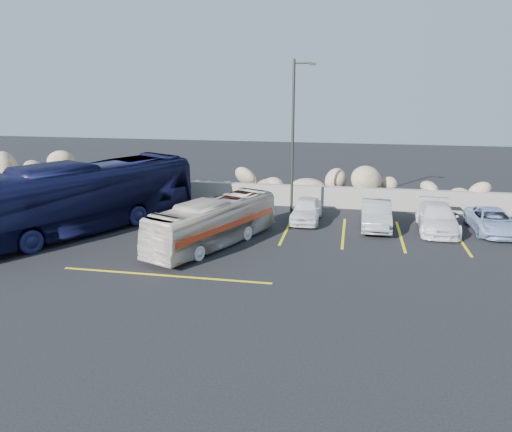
% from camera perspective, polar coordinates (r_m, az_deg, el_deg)
% --- Properties ---
extents(ground, '(90.00, 90.00, 0.00)m').
position_cam_1_polar(ground, '(18.19, -7.67, -7.21)').
color(ground, black).
rests_on(ground, ground).
extents(seawall, '(60.00, 0.40, 1.20)m').
position_cam_1_polar(seawall, '(29.15, -0.19, 2.55)').
color(seawall, gray).
rests_on(seawall, ground).
extents(riprap_pile, '(54.00, 2.80, 2.60)m').
position_cam_1_polar(riprap_pile, '(30.17, 0.25, 4.32)').
color(riprap_pile, '#9D8467').
rests_on(riprap_pile, ground).
extents(parking_lines, '(18.16, 9.36, 0.01)m').
position_cam_1_polar(parking_lines, '(22.56, 8.22, -2.83)').
color(parking_lines, yellow).
rests_on(parking_lines, ground).
extents(lamppost, '(1.14, 0.18, 8.00)m').
position_cam_1_polar(lamppost, '(25.74, 4.35, 9.21)').
color(lamppost, '#2E2B29').
rests_on(lamppost, ground).
extents(vintage_bus, '(4.41, 7.37, 2.03)m').
position_cam_1_polar(vintage_bus, '(21.56, -4.86, -0.77)').
color(vintage_bus, silver).
rests_on(vintage_bus, ground).
extents(tour_coach, '(8.03, 11.77, 3.30)m').
position_cam_1_polar(tour_coach, '(24.76, -19.52, 1.98)').
color(tour_coach, '#0F1133').
rests_on(tour_coach, ground).
extents(car_a, '(1.47, 3.60, 1.22)m').
position_cam_1_polar(car_a, '(25.51, 5.77, 0.73)').
color(car_a, white).
rests_on(car_a, ground).
extents(car_b, '(1.40, 3.97, 1.31)m').
position_cam_1_polar(car_b, '(24.91, 13.56, 0.14)').
color(car_b, '#A0A1A5').
rests_on(car_b, ground).
extents(car_c, '(1.91, 4.39, 1.26)m').
position_cam_1_polar(car_c, '(25.26, 20.02, -0.21)').
color(car_c, white).
rests_on(car_c, ground).
extents(car_d, '(1.98, 4.06, 1.11)m').
position_cam_1_polar(car_d, '(25.98, 25.40, -0.52)').
color(car_d, '#91A6CD').
rests_on(car_d, ground).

